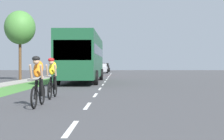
{
  "coord_description": "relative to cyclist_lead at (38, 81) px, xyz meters",
  "views": [
    {
      "loc": [
        0.95,
        -1.41,
        1.31
      ],
      "look_at": [
        0.64,
        17.54,
        1.01
      ],
      "focal_mm": 52.92,
      "sensor_mm": 36.0,
      "label": 1
    }
  ],
  "objects": [
    {
      "name": "lane_markings_center",
      "position": [
        1.52,
        15.2,
        -0.81
      ],
      "size": [
        0.12,
        54.07,
        0.01
      ],
      "color": "white",
      "rests_on": "ground_plane"
    },
    {
      "name": "ground_plane",
      "position": [
        1.52,
        11.2,
        -0.81
      ],
      "size": [
        120.0,
        120.0,
        0.0
      ],
      "primitive_type": "plane",
      "color": "#424244"
    },
    {
      "name": "street_tree_near",
      "position": [
        -5.87,
        17.92,
        3.66
      ],
      "size": [
        2.62,
        2.62,
        5.95
      ],
      "color": "brown",
      "rests_on": "ground_plane"
    },
    {
      "name": "sedan_silver",
      "position": [
        -0.01,
        41.9,
        -0.04
      ],
      "size": [
        1.98,
        4.3,
        1.52
      ],
      "color": "#A5A8AD",
      "rests_on": "ground_plane"
    },
    {
      "name": "cyclist_lead",
      "position": [
        0.0,
        0.0,
        0.0
      ],
      "size": [
        0.42,
        1.72,
        1.58
      ],
      "color": "black",
      "rests_on": "ground_plane"
    },
    {
      "name": "cyclist_trailing",
      "position": [
        -0.06,
        2.6,
        0.0
      ],
      "size": [
        0.42,
        1.72,
        1.58
      ],
      "color": "black",
      "rests_on": "ground_plane"
    },
    {
      "name": "suv_red",
      "position": [
        -0.42,
        30.59,
        0.14
      ],
      "size": [
        2.15,
        4.7,
        1.79
      ],
      "color": "red",
      "rests_on": "ground_plane"
    },
    {
      "name": "bus_dark_green",
      "position": [
        -0.17,
        14.87,
        1.17
      ],
      "size": [
        2.78,
        11.6,
        3.48
      ],
      "color": "#194C2D",
      "rests_on": "ground_plane"
    },
    {
      "name": "sidewalk_concrete",
      "position": [
        -4.94,
        11.2,
        -0.81
      ],
      "size": [
        1.55,
        70.0,
        0.1
      ],
      "primitive_type": "cube",
      "color": "#9E998E",
      "rests_on": "ground_plane"
    },
    {
      "name": "grass_verge",
      "position": [
        -3.2,
        11.2,
        -0.81
      ],
      "size": [
        1.92,
        70.0,
        0.01
      ],
      "primitive_type": "cube",
      "color": "#478438",
      "rests_on": "ground_plane"
    },
    {
      "name": "pickup_black",
      "position": [
        -0.09,
        52.54,
        0.02
      ],
      "size": [
        2.22,
        5.1,
        1.64
      ],
      "color": "black",
      "rests_on": "ground_plane"
    }
  ]
}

